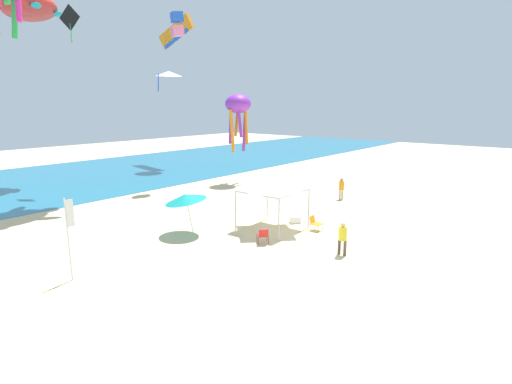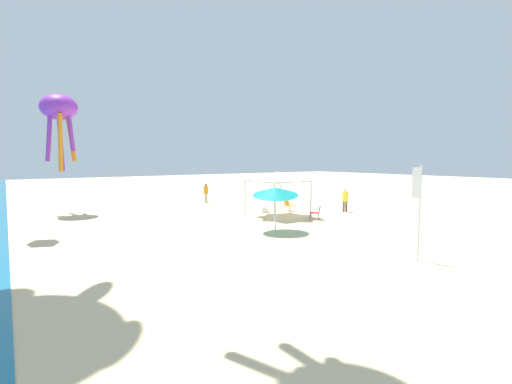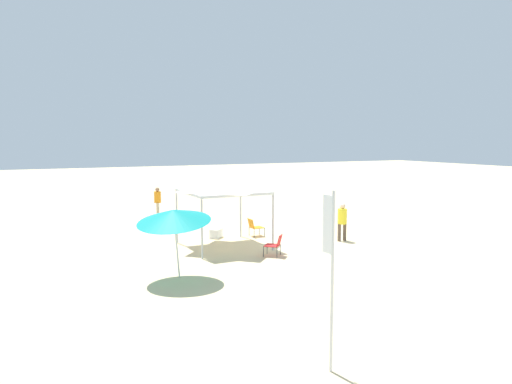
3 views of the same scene
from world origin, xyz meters
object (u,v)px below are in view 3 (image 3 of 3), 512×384
(canopy_tent, at_px, (223,185))
(banner_flag, at_px, (331,264))
(person_by_tent, at_px, (158,199))
(person_beachcomber, at_px, (342,219))
(folding_chair_right_of_tent, at_px, (275,244))
(cooler_box, at_px, (216,233))
(folding_chair_facing_ocean, at_px, (254,226))
(beach_umbrella, at_px, (174,216))

(canopy_tent, height_order, banner_flag, banner_flag)
(person_by_tent, bearing_deg, person_beachcomber, -141.56)
(canopy_tent, bearing_deg, folding_chair_right_of_tent, -153.69)
(folding_chair_right_of_tent, relative_size, cooler_box, 1.11)
(folding_chair_right_of_tent, relative_size, folding_chair_facing_ocean, 1.00)
(folding_chair_right_of_tent, bearing_deg, beach_umbrella, -29.45)
(person_by_tent, height_order, person_beachcomber, person_beachcomber)
(canopy_tent, distance_m, folding_chair_facing_ocean, 3.15)
(canopy_tent, height_order, folding_chair_facing_ocean, canopy_tent)
(folding_chair_right_of_tent, xyz_separation_m, folding_chair_facing_ocean, (3.61, -0.88, 0.00))
(beach_umbrella, height_order, cooler_box, beach_umbrella)
(beach_umbrella, bearing_deg, banner_flag, -171.77)
(beach_umbrella, xyz_separation_m, folding_chair_facing_ocean, (5.00, -5.16, -1.56))
(cooler_box, distance_m, banner_flag, 12.77)
(folding_chair_right_of_tent, height_order, cooler_box, folding_chair_right_of_tent)
(cooler_box, bearing_deg, folding_chair_right_of_tent, -169.31)
(folding_chair_right_of_tent, xyz_separation_m, banner_flag, (-8.27, 3.28, 1.60))
(folding_chair_facing_ocean, bearing_deg, folding_chair_right_of_tent, 165.93)
(banner_flag, bearing_deg, person_beachcomber, -37.34)
(folding_chair_facing_ocean, xyz_separation_m, person_beachcomber, (-2.50, -2.99, 0.49))
(banner_flag, bearing_deg, beach_umbrella, 8.23)
(person_beachcomber, bearing_deg, canopy_tent, 163.90)
(canopy_tent, bearing_deg, banner_flag, 168.60)
(folding_chair_right_of_tent, bearing_deg, folding_chair_facing_ocean, -151.18)
(banner_flag, xyz_separation_m, person_by_tent, (19.66, -1.74, -1.12))
(beach_umbrella, xyz_separation_m, person_beachcomber, (2.50, -8.15, -1.08))
(canopy_tent, height_order, person_beachcomber, canopy_tent)
(cooler_box, bearing_deg, folding_chair_facing_ocean, -106.96)
(person_by_tent, bearing_deg, folding_chair_right_of_tent, -161.63)
(beach_umbrella, distance_m, banner_flag, 6.95)
(folding_chair_right_of_tent, distance_m, banner_flag, 9.04)
(cooler_box, xyz_separation_m, person_beachcomber, (-3.00, -4.65, 0.76))
(canopy_tent, bearing_deg, person_by_tent, 2.47)
(canopy_tent, xyz_separation_m, banner_flag, (-10.59, 2.13, -0.44))
(person_by_tent, bearing_deg, beach_umbrella, 178.59)
(folding_chair_facing_ocean, bearing_deg, cooler_box, 72.70)
(beach_umbrella, height_order, person_by_tent, beach_umbrella)
(folding_chair_right_of_tent, height_order, banner_flag, banner_flag)
(cooler_box, height_order, banner_flag, banner_flag)
(beach_umbrella, bearing_deg, folding_chair_facing_ocean, -45.91)
(cooler_box, xyz_separation_m, person_by_tent, (7.28, 0.76, 0.75))
(person_beachcomber, bearing_deg, beach_umbrella, -165.52)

